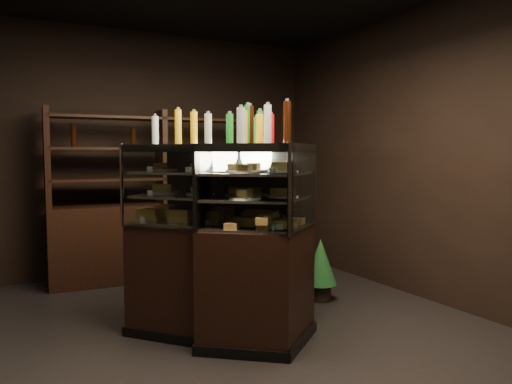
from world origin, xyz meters
TOP-DOWN VIEW (x-y plane):
  - ground at (0.00, 0.00)m, footprint 5.00×5.00m
  - room_shell at (0.00, 0.00)m, footprint 5.02×5.02m
  - display_case at (0.41, -0.00)m, footprint 1.83×1.59m
  - food_display at (0.41, -0.01)m, footprint 1.34×1.13m
  - bottles_top at (0.41, -0.00)m, footprint 1.16×0.99m
  - potted_conifer at (1.51, 0.39)m, footprint 0.34×0.34m
  - back_shelving at (0.37, 2.05)m, footprint 2.60×0.54m

SIDE VIEW (x-z plane):
  - ground at x=0.00m, z-range 0.00..0.00m
  - potted_conifer at x=1.51m, z-range 0.05..0.77m
  - display_case at x=0.41m, z-range -0.27..1.31m
  - back_shelving at x=0.37m, z-range -0.40..1.60m
  - food_display at x=0.41m, z-range 0.96..1.44m
  - bottles_top at x=0.41m, z-range 1.56..1.86m
  - room_shell at x=0.00m, z-range 0.44..3.45m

